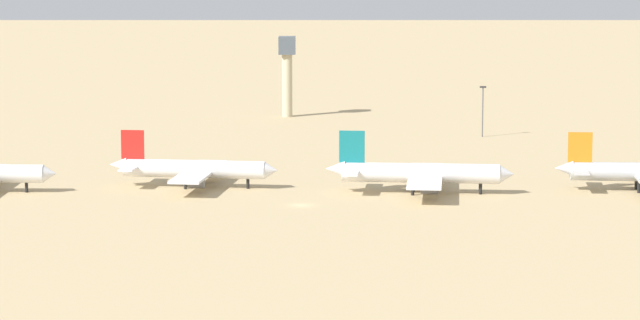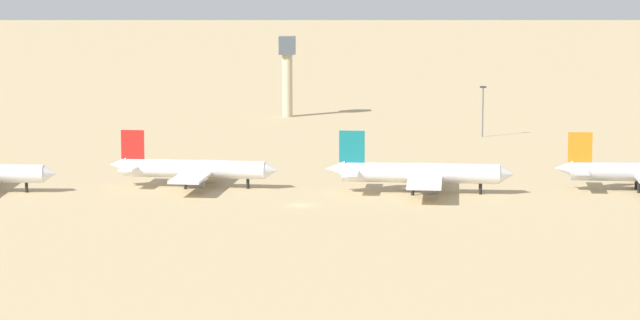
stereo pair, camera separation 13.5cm
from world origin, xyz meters
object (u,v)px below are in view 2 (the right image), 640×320
parked_jet_red_2 (192,169)px  control_tower (287,68)px  light_pole_mid (483,107)px  parked_jet_teal_3 (419,173)px

parked_jet_red_2 → control_tower: 135.37m
parked_jet_red_2 → light_pole_mid: size_ratio=2.70×
parked_jet_teal_3 → control_tower: (-33.22, 141.22, 10.56)m
parked_jet_teal_3 → light_pole_mid: (22.97, 93.97, 3.86)m
parked_jet_red_2 → light_pole_mid: (73.37, 86.59, 4.16)m
parked_jet_teal_3 → light_pole_mid: 96.82m
parked_jet_red_2 → light_pole_mid: bearing=56.6°
parked_jet_teal_3 → light_pole_mid: size_ratio=2.90×
parked_jet_teal_3 → light_pole_mid: light_pole_mid is taller
control_tower → light_pole_mid: size_ratio=1.74×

